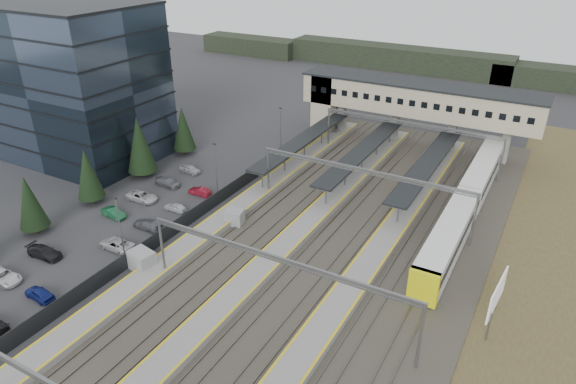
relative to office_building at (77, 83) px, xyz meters
The scene contains 15 objects.
ground 39.86m from the office_building, 18.43° to the right, with size 220.00×220.00×0.00m, color #2B2B2D.
office_building is the anchor object (origin of this frame).
conifer_row 22.40m from the office_building, 48.57° to the right, with size 4.42×49.82×9.50m.
car_park 32.86m from the office_building, 43.35° to the right, with size 10.66×44.35×1.29m.
lampposts 31.00m from the office_building, 21.00° to the right, with size 0.50×53.25×8.07m.
fence 32.32m from the office_building, 13.35° to the right, with size 0.08×90.00×2.00m.
relay_cabin_near 38.84m from the office_building, 33.24° to the right, with size 3.13×2.56×2.32m.
relay_cabin_far 37.06m from the office_building, 12.03° to the right, with size 2.56×2.28×2.04m.
rail_corridor 47.39m from the office_building, ahead, with size 34.00×90.00×0.92m.
canopies 46.29m from the office_building, 19.23° to the left, with size 23.10×30.00×3.28m.
footbridge 53.18m from the office_building, 34.47° to the left, with size 40.40×6.40×11.20m.
gantries 49.23m from the office_building, 10.62° to the right, with size 28.40×62.28×7.17m.
train 61.52m from the office_building, ahead, with size 3.05×42.41×3.84m.
billboard 68.13m from the office_building, ahead, with size 0.67×5.95×5.06m.
treeline_far 100.53m from the office_building, 53.31° to the left, with size 170.00×19.00×7.00m.
Camera 1 is at (32.15, -41.72, 33.78)m, focal length 32.00 mm.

